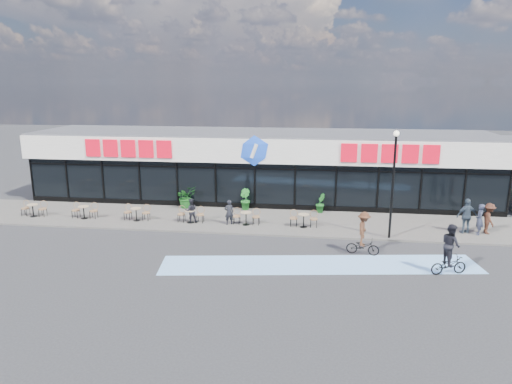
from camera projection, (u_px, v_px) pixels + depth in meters
ground at (236, 249)px, 22.11m from camera, size 120.00×120.00×0.00m
sidewalk at (249, 220)px, 26.44m from camera, size 44.00×5.00×0.10m
bike_lane at (319, 264)px, 20.16m from camera, size 14.17×4.13×0.01m
building at (260, 165)px, 31.13m from camera, size 30.60×6.57×4.75m
lamp_post at (393, 176)px, 22.60m from camera, size 0.28×0.28×5.48m
bistro_set_0 at (34, 209)px, 27.04m from camera, size 1.54×0.62×0.90m
bistro_set_1 at (85, 210)px, 26.64m from camera, size 1.54×0.62×0.90m
bistro_set_2 at (137, 212)px, 26.25m from camera, size 1.54×0.62×0.90m
bistro_set_3 at (191, 214)px, 25.85m from camera, size 1.54×0.62×0.90m
bistro_set_4 at (246, 217)px, 25.45m from camera, size 1.54×0.62×0.90m
bistro_set_5 at (304, 219)px, 25.05m from camera, size 1.54×0.62×0.90m
potted_plant_left at (186, 197)px, 28.86m from camera, size 1.64×1.64×1.38m
potted_plant_mid at (245, 199)px, 28.39m from camera, size 0.91×0.93×1.31m
potted_plant_right at (320, 203)px, 27.78m from camera, size 0.62×0.72×1.17m
patron_left at (229, 212)px, 25.39m from camera, size 0.61×0.52×1.41m
patron_right at (191, 211)px, 25.69m from camera, size 0.84×0.75×1.42m
pedestrian_a at (479, 219)px, 23.68m from camera, size 0.50×0.66×1.64m
pedestrian_b at (489, 219)px, 23.81m from camera, size 0.63×1.07×1.64m
pedestrian_c at (467, 216)px, 23.86m from camera, size 1.17×0.70×1.87m
cyclist_a at (450, 253)px, 18.96m from camera, size 1.65×1.00×2.20m
cyclist_b at (363, 236)px, 21.15m from camera, size 1.58×1.12×2.06m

